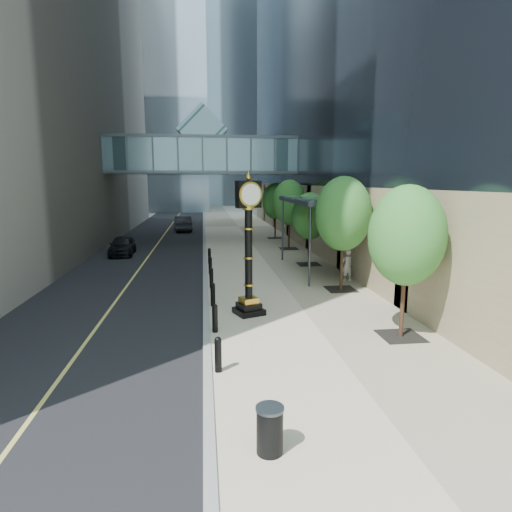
{
  "coord_description": "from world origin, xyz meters",
  "views": [
    {
      "loc": [
        -3.02,
        -10.24,
        5.29
      ],
      "look_at": [
        -1.08,
        5.61,
        2.5
      ],
      "focal_mm": 30.0,
      "sensor_mm": 36.0,
      "label": 1
    }
  ],
  "objects_px": {
    "pedestrian": "(347,265)",
    "car_near": "(122,245)",
    "car_far": "(183,223)",
    "street_clock": "(249,255)",
    "trash_bin": "(270,431)"
  },
  "relations": [
    {
      "from": "pedestrian",
      "to": "car_near",
      "type": "height_order",
      "value": "pedestrian"
    },
    {
      "from": "pedestrian",
      "to": "car_far",
      "type": "relative_size",
      "value": 0.35
    },
    {
      "from": "car_near",
      "to": "pedestrian",
      "type": "bearing_deg",
      "value": -39.36
    },
    {
      "from": "street_clock",
      "to": "car_near",
      "type": "xyz_separation_m",
      "value": [
        -7.63,
        15.26,
        -1.73
      ]
    },
    {
      "from": "trash_bin",
      "to": "car_near",
      "type": "distance_m",
      "value": 25.17
    },
    {
      "from": "trash_bin",
      "to": "car_near",
      "type": "height_order",
      "value": "car_near"
    },
    {
      "from": "trash_bin",
      "to": "car_far",
      "type": "bearing_deg",
      "value": 95.03
    },
    {
      "from": "car_near",
      "to": "trash_bin",
      "type": "bearing_deg",
      "value": -75.9
    },
    {
      "from": "car_near",
      "to": "car_far",
      "type": "bearing_deg",
      "value": 74.03
    },
    {
      "from": "street_clock",
      "to": "pedestrian",
      "type": "relative_size",
      "value": 3.23
    },
    {
      "from": "street_clock",
      "to": "pedestrian",
      "type": "bearing_deg",
      "value": 20.28
    },
    {
      "from": "pedestrian",
      "to": "car_near",
      "type": "xyz_separation_m",
      "value": [
        -13.43,
        10.15,
        -0.2
      ]
    },
    {
      "from": "trash_bin",
      "to": "car_near",
      "type": "relative_size",
      "value": 0.22
    },
    {
      "from": "trash_bin",
      "to": "car_far",
      "type": "xyz_separation_m",
      "value": [
        -3.45,
        39.16,
        0.31
      ]
    },
    {
      "from": "trash_bin",
      "to": "pedestrian",
      "type": "distance_m",
      "value": 15.37
    }
  ]
}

